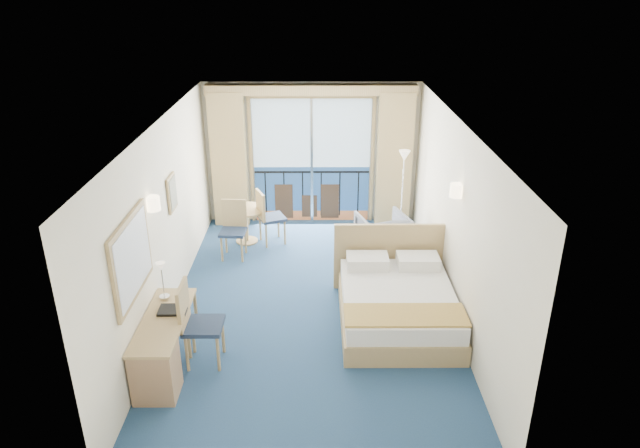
{
  "coord_description": "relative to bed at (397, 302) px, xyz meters",
  "views": [
    {
      "loc": [
        0.1,
        -7.19,
        4.43
      ],
      "look_at": [
        0.14,
        0.2,
        1.22
      ],
      "focal_mm": 32.0,
      "sensor_mm": 36.0,
      "label": 1
    }
  ],
  "objects": [
    {
      "name": "pelmet",
      "position": [
        -1.2,
        3.51,
        2.28
      ],
      "size": [
        3.8,
        0.25,
        0.18
      ],
      "primitive_type": "cube",
      "color": "tan",
      "rests_on": "room_walls"
    },
    {
      "name": "floor_lamp",
      "position": [
        0.45,
        2.97,
        0.92
      ],
      "size": [
        0.22,
        0.22,
        1.61
      ],
      "color": "silver",
      "rests_on": "ground"
    },
    {
      "name": "bed",
      "position": [
        0.0,
        0.0,
        0.0
      ],
      "size": [
        1.7,
        2.02,
        1.07
      ],
      "color": "tan",
      "rests_on": "ground"
    },
    {
      "name": "wall_print",
      "position": [
        -3.17,
        0.86,
        1.3
      ],
      "size": [
        0.04,
        0.42,
        0.52
      ],
      "color": "tan",
      "rests_on": "room_walls"
    },
    {
      "name": "table_chair_b",
      "position": [
        -2.52,
        2.08,
        0.26
      ],
      "size": [
        0.45,
        0.46,
        0.99
      ],
      "rotation": [
        0.0,
        0.0,
        -0.07
      ],
      "color": "#1E2C46",
      "rests_on": "ground"
    },
    {
      "name": "table_chair_a",
      "position": [
        -1.99,
        2.56,
        0.27
      ],
      "size": [
        0.57,
        0.57,
        1.0
      ],
      "rotation": [
        0.0,
        0.0,
        1.97
      ],
      "color": "#1E2C46",
      "rests_on": "ground"
    },
    {
      "name": "desk",
      "position": [
        -2.94,
        -1.41,
        0.08
      ],
      "size": [
        0.51,
        1.48,
        0.69
      ],
      "color": "tan",
      "rests_on": "ground"
    },
    {
      "name": "curtain_left",
      "position": [
        -2.75,
        3.48,
        0.98
      ],
      "size": [
        0.65,
        0.22,
        2.55
      ],
      "primitive_type": "cube",
      "color": "tan",
      "rests_on": "room_walls"
    },
    {
      "name": "folder",
      "position": [
        -2.86,
        -0.83,
        0.41
      ],
      "size": [
        0.35,
        0.27,
        0.03
      ],
      "primitive_type": "cube",
      "rotation": [
        0.0,
        0.0,
        0.02
      ],
      "color": "black",
      "rests_on": "desk"
    },
    {
      "name": "room_walls",
      "position": [
        -1.2,
        0.41,
        1.48
      ],
      "size": [
        4.04,
        6.54,
        2.72
      ],
      "color": "white",
      "rests_on": "ground"
    },
    {
      "name": "curtain_right",
      "position": [
        0.35,
        3.48,
        0.98
      ],
      "size": [
        0.65,
        0.22,
        2.55
      ],
      "primitive_type": "cube",
      "color": "tan",
      "rests_on": "room_walls"
    },
    {
      "name": "armchair",
      "position": [
        0.02,
        2.1,
        0.07
      ],
      "size": [
        0.99,
        1.0,
        0.74
      ],
      "primitive_type": "imported",
      "rotation": [
        0.0,
        0.0,
        3.44
      ],
      "color": "#4E535E",
      "rests_on": "ground"
    },
    {
      "name": "floor",
      "position": [
        -1.2,
        0.41,
        -0.3
      ],
      "size": [
        6.5,
        6.5,
        0.0
      ],
      "primitive_type": "plane",
      "color": "navy",
      "rests_on": "ground"
    },
    {
      "name": "phone",
      "position": [
        0.56,
        1.43,
        0.33
      ],
      "size": [
        0.23,
        0.2,
        0.09
      ],
      "primitive_type": "cube",
      "rotation": [
        0.0,
        0.0,
        -0.27
      ],
      "color": "white",
      "rests_on": "nightstand"
    },
    {
      "name": "sconce_left",
      "position": [
        -3.14,
        -0.19,
        1.55
      ],
      "size": [
        0.18,
        0.18,
        0.18
      ],
      "primitive_type": "cylinder",
      "color": "#FFE3B2",
      "rests_on": "room_walls"
    },
    {
      "name": "round_table",
      "position": [
        -2.38,
        2.62,
        0.19
      ],
      "size": [
        0.71,
        0.71,
        0.64
      ],
      "color": "tan",
      "rests_on": "ground"
    },
    {
      "name": "nightstand",
      "position": [
        0.55,
        1.46,
        -0.01
      ],
      "size": [
        0.44,
        0.42,
        0.58
      ],
      "primitive_type": "cube",
      "color": "#A67D58",
      "rests_on": "ground"
    },
    {
      "name": "balcony_door",
      "position": [
        -1.21,
        3.62,
        0.84
      ],
      "size": [
        2.36,
        0.03,
        2.52
      ],
      "color": "navy",
      "rests_on": "room_walls"
    },
    {
      "name": "desk_lamp",
      "position": [
        -3.03,
        -0.55,
        0.76
      ],
      "size": [
        0.13,
        0.13,
        0.49
      ],
      "color": "silver",
      "rests_on": "desk"
    },
    {
      "name": "sconce_right",
      "position": [
        0.74,
        0.26,
        1.55
      ],
      "size": [
        0.18,
        0.18,
        0.18
      ],
      "primitive_type": "cylinder",
      "color": "#FFE3B2",
      "rests_on": "room_walls"
    },
    {
      "name": "mirror",
      "position": [
        -3.17,
        -1.09,
        1.25
      ],
      "size": [
        0.05,
        1.25,
        0.95
      ],
      "color": "tan",
      "rests_on": "room_walls"
    },
    {
      "name": "desk_chair",
      "position": [
        -2.59,
        -0.9,
        0.31
      ],
      "size": [
        0.48,
        0.47,
        1.09
      ],
      "rotation": [
        0.0,
        0.0,
        1.57
      ],
      "color": "#1E2C46",
      "rests_on": "ground"
    }
  ]
}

